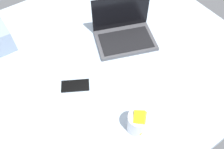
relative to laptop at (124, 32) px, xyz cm
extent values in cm
cube|color=silver|center=(-28.77, -4.20, -13.41)|extent=(180.00, 140.00, 18.00)
cube|color=#4C4C51|center=(-1.05, -2.85, -3.41)|extent=(38.92, 33.00, 2.00)
cube|color=black|center=(-1.57, -4.26, -2.21)|extent=(33.09, 25.99, 0.40)
cube|color=black|center=(2.75, 7.47, 8.09)|extent=(31.31, 12.36, 21.00)
cylinder|color=silver|center=(-28.27, -48.62, 1.09)|extent=(9.00, 9.00, 11.00)
cube|color=yellow|center=(-28.26, -50.05, -0.47)|extent=(7.45, 6.36, 6.55)
cube|color=yellow|center=(-27.34, -49.04, 3.02)|extent=(7.04, 7.82, 5.84)
cube|color=yellow|center=(-27.89, -49.22, 6.50)|extent=(7.90, 7.26, 6.04)
cube|color=black|center=(-40.09, -13.60, -4.01)|extent=(15.54, 12.76, 0.80)
camera|label=1|loc=(-61.06, -77.00, 95.38)|focal=37.59mm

